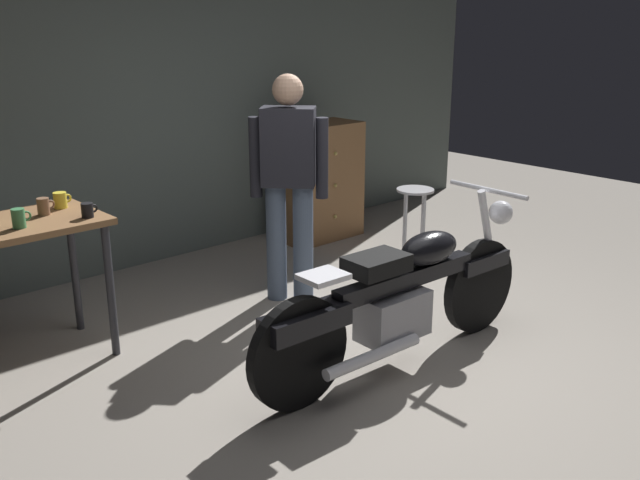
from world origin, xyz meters
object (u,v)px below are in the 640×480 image
object	(u,v)px
mug_yellow_tall	(61,200)
mug_green_speckled	(19,218)
person_standing	(289,179)
mug_black_matte	(88,210)
motorcycle	(402,296)
wooden_dresser	(319,181)
shop_stool	(415,205)
mug_brown_stoneware	(44,206)

from	to	relation	value
mug_yellow_tall	mug_green_speckled	xyz separation A→B (m)	(-0.36, -0.27, 0.01)
person_standing	mug_yellow_tall	size ratio (longest dim) A/B	14.46
person_standing	mug_black_matte	bearing A→B (deg)	43.22
motorcycle	wooden_dresser	xyz separation A→B (m)	(1.40, 2.28, 0.10)
wooden_dresser	mug_yellow_tall	distance (m)	2.82
wooden_dresser	mug_black_matte	xyz separation A→B (m)	(-2.69, -0.92, 0.39)
mug_black_matte	mug_yellow_tall	xyz separation A→B (m)	(-0.03, 0.32, 0.01)
shop_stool	mug_brown_stoneware	xyz separation A→B (m)	(-3.02, 0.38, 0.45)
wooden_dresser	mug_green_speckled	world-z (taller)	wooden_dresser
wooden_dresser	person_standing	bearing A→B (deg)	-140.08
mug_brown_stoneware	mug_yellow_tall	size ratio (longest dim) A/B	0.93
mug_green_speckled	mug_yellow_tall	bearing A→B (deg)	36.90
mug_black_matte	mug_green_speckled	world-z (taller)	mug_green_speckled
mug_yellow_tall	wooden_dresser	bearing A→B (deg)	12.30
wooden_dresser	mug_yellow_tall	size ratio (longest dim) A/B	9.53
motorcycle	shop_stool	distance (m)	1.97
person_standing	mug_black_matte	xyz separation A→B (m)	(-1.49, 0.10, 0.02)
mug_black_matte	person_standing	bearing A→B (deg)	-3.70
shop_stool	mug_green_speckled	size ratio (longest dim) A/B	5.71
shop_stool	mug_green_speckled	xyz separation A→B (m)	(-3.23, 0.20, 0.46)
motorcycle	mug_black_matte	distance (m)	1.95
shop_stool	wooden_dresser	world-z (taller)	wooden_dresser
motorcycle	mug_brown_stoneware	world-z (taller)	mug_brown_stoneware
motorcycle	mug_green_speckled	size ratio (longest dim) A/B	19.55
wooden_dresser	shop_stool	bearing A→B (deg)	-81.77
motorcycle	wooden_dresser	size ratio (longest dim) A/B	1.99
mug_yellow_tall	motorcycle	bearing A→B (deg)	-51.80
mug_brown_stoneware	mug_green_speckled	bearing A→B (deg)	-140.12
mug_black_matte	mug_yellow_tall	distance (m)	0.32
mug_brown_stoneware	shop_stool	bearing A→B (deg)	-7.13
motorcycle	mug_brown_stoneware	xyz separation A→B (m)	(-1.47, 1.60, 0.50)
mug_black_matte	mug_green_speckled	xyz separation A→B (m)	(-0.38, 0.06, 0.01)
person_standing	shop_stool	world-z (taller)	person_standing
person_standing	mug_brown_stoneware	distance (m)	1.69
wooden_dresser	mug_yellow_tall	world-z (taller)	wooden_dresser
shop_stool	mug_black_matte	xyz separation A→B (m)	(-2.85, 0.14, 0.45)
shop_stool	mug_yellow_tall	distance (m)	2.95
person_standing	wooden_dresser	distance (m)	1.62
mug_black_matte	mug_green_speckled	bearing A→B (deg)	171.84
person_standing	mug_yellow_tall	world-z (taller)	person_standing
mug_green_speckled	person_standing	bearing A→B (deg)	-4.62
person_standing	mug_yellow_tall	distance (m)	1.57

